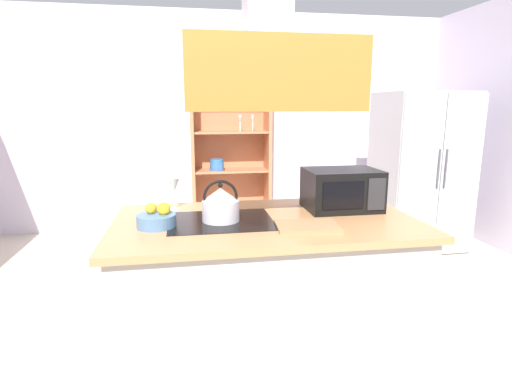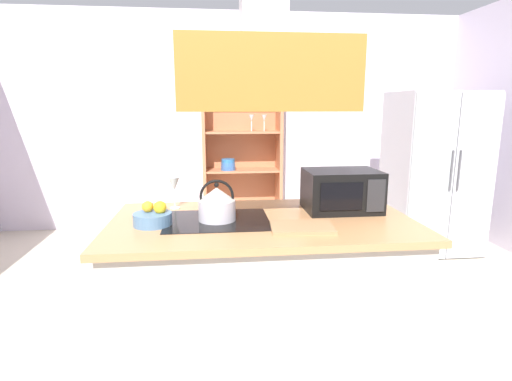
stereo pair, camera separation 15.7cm
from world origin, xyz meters
name	(u,v)px [view 1 (the left image)]	position (x,y,z in m)	size (l,w,h in m)	color
ground_plane	(261,355)	(0.00, 0.00, 0.00)	(7.80, 7.80, 0.00)	#BEB49E
wall_back	(219,122)	(0.00, 3.00, 1.35)	(6.00, 0.12, 2.70)	silver
kitchen_island	(265,289)	(0.03, 0.00, 0.45)	(1.78, 0.99, 0.90)	#B9B1A8
range_hood	(267,59)	(0.03, 0.00, 1.81)	(0.90, 0.70, 1.17)	olive
refrigerator	(420,171)	(2.11, 1.77, 0.85)	(0.90, 0.77, 1.70)	#B7B8BD
dish_cabinet	(230,163)	(0.11, 2.78, 0.85)	(0.98, 0.40, 1.91)	#B9724C
kettle	(221,204)	(-0.24, 0.00, 1.00)	(0.22, 0.22, 0.24)	silver
cutting_board	(307,226)	(0.22, -0.21, 0.91)	(0.34, 0.24, 0.02)	#A67C53
microwave	(342,189)	(0.55, 0.15, 1.03)	(0.46, 0.35, 0.26)	black
wine_glass_on_counter	(174,186)	(-0.51, 0.32, 1.05)	(0.08, 0.08, 0.21)	silver
fruit_bowl	(157,219)	(-0.60, -0.05, 0.95)	(0.21, 0.21, 0.14)	#4C7299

